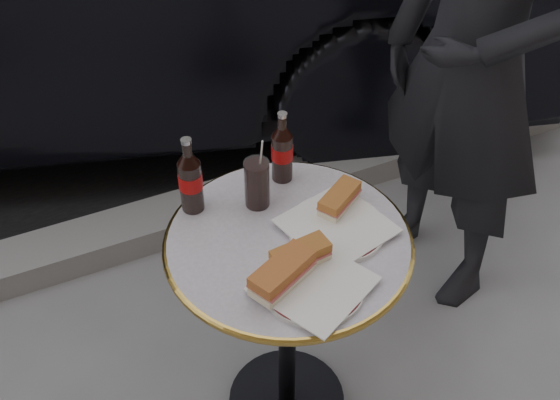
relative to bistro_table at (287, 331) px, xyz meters
name	(u,v)px	position (x,y,z in m)	size (l,w,h in m)	color
curb	(191,214)	(0.00, 0.90, -0.32)	(40.00, 0.20, 0.12)	gray
bistro_table	(287,331)	(0.00, 0.00, 0.00)	(0.62, 0.62, 0.73)	#BAB2C4
plate_left	(313,286)	(-0.02, -0.17, 0.37)	(0.24, 0.24, 0.01)	silver
plate_right	(336,228)	(0.12, -0.02, 0.37)	(0.24, 0.24, 0.01)	white
sandwich_left_a	(282,274)	(-0.08, -0.13, 0.41)	(0.16, 0.08, 0.06)	#AE5D2C
sandwich_left_b	(300,256)	(-0.01, -0.10, 0.40)	(0.14, 0.06, 0.05)	#A9632A
sandwich_right	(339,200)	(0.16, 0.04, 0.40)	(0.13, 0.06, 0.05)	#A9612B
cola_bottle_left	(190,175)	(-0.18, 0.21, 0.48)	(0.06, 0.06, 0.22)	black
cola_bottle_right	(282,147)	(0.08, 0.22, 0.47)	(0.06, 0.06, 0.21)	black
cola_glass	(257,183)	(-0.02, 0.15, 0.43)	(0.07, 0.07, 0.14)	black
pedestrian	(476,63)	(0.75, 0.30, 0.51)	(0.64, 0.42, 1.76)	black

